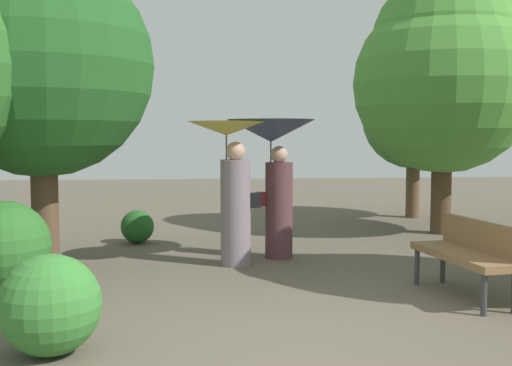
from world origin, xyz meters
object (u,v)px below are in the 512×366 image
object	(u,v)px
person_left	(232,173)
tree_near_right	(414,109)
person_right	(273,155)
tree_near_left	(41,48)
park_bench	(469,251)
tree_mid_right	(444,70)

from	to	relation	value
person_left	tree_near_right	distance (m)	6.20
tree_near_right	person_right	bearing A→B (deg)	-130.77
person_left	person_right	distance (m)	0.80
tree_near_left	tree_near_right	xyz separation A→B (m)	(6.64, 4.23, -0.61)
person_left	park_bench	bearing A→B (deg)	-123.45
tree_near_left	tree_near_right	world-z (taller)	tree_near_left
tree_near_right	tree_mid_right	bearing A→B (deg)	-96.52
person_left	tree_mid_right	distance (m)	4.83
person_left	tree_mid_right	bearing A→B (deg)	-53.88
park_bench	tree_mid_right	world-z (taller)	tree_mid_right
tree_mid_right	tree_near_right	bearing A→B (deg)	83.48
park_bench	tree_near_left	size ratio (longest dim) A/B	0.34
tree_near_left	tree_mid_right	size ratio (longest dim) A/B	0.99
park_bench	tree_mid_right	size ratio (longest dim) A/B	0.34
person_left	tree_near_left	distance (m)	3.03
person_right	park_bench	bearing A→B (deg)	-137.62
person_left	tree_near_right	world-z (taller)	tree_near_right
person_left	park_bench	size ratio (longest dim) A/B	1.25
park_bench	tree_near_right	distance (m)	6.90
park_bench	tree_near_right	xyz separation A→B (m)	(1.66, 6.45, 1.79)
tree_mid_right	person_left	bearing A→B (deg)	-148.67
person_left	park_bench	distance (m)	3.22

